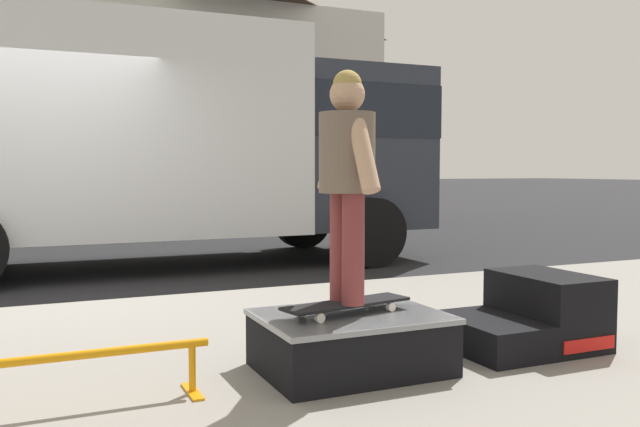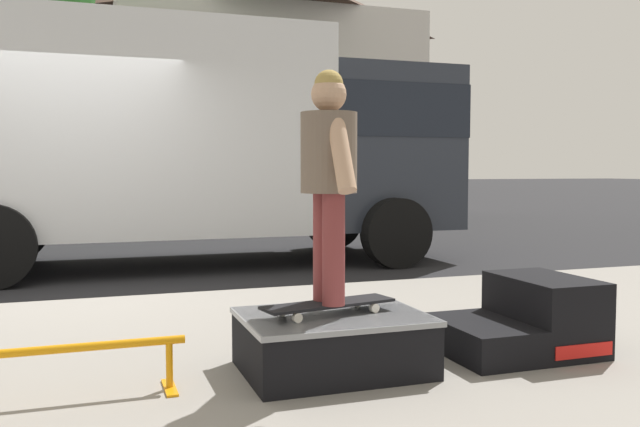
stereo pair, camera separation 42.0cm
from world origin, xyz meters
name	(u,v)px [view 2 (the right image)]	position (x,y,z in m)	size (l,w,h in m)	color
ground_plane	(68,302)	(0.00, 0.00, 0.00)	(140.00, 140.00, 0.00)	black
sidewalk_slab	(51,398)	(0.00, -3.00, 0.06)	(50.00, 5.00, 0.12)	gray
skate_box	(333,340)	(1.50, -3.23, 0.30)	(1.02, 0.76, 0.33)	black
kicker_ramp	(525,321)	(2.78, -3.23, 0.31)	(0.92, 0.73, 0.46)	black
grind_rail	(23,361)	(-0.11, -3.24, 0.33)	(1.55, 0.28, 0.28)	orange
skateboard	(329,304)	(1.47, -3.23, 0.50)	(0.80, 0.35, 0.07)	black
skater_kid	(329,167)	(1.47, -3.23, 1.27)	(0.31, 0.66, 1.29)	brown
box_truck	(199,136)	(1.60, 2.20, 1.70)	(6.91, 2.63, 3.05)	silver
house_behind	(255,79)	(5.48, 15.13, 4.24)	(9.54, 8.23, 8.40)	silver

